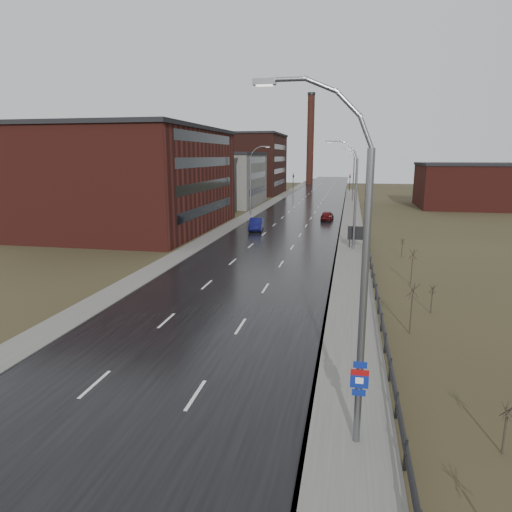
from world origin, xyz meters
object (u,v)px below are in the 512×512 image
at_px(streetlight_main, 354,275).
at_px(car_far, 327,216).
at_px(billboard, 357,234).
at_px(car_near, 256,225).

bearing_deg(streetlight_main, car_far, 93.61).
relative_size(billboard, car_near, 0.51).
xyz_separation_m(billboard, car_near, (-12.96, 10.08, -0.87)).
height_order(billboard, car_far, billboard).
xyz_separation_m(billboard, car_far, (-4.18, 21.83, -0.96)).
bearing_deg(billboard, car_far, 100.84).
xyz_separation_m(streetlight_main, car_near, (-12.33, 44.62, -5.25)).
bearing_deg(car_near, car_far, 46.38).
relative_size(streetlight_main, car_far, 2.88).
bearing_deg(streetlight_main, car_near, 105.45).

